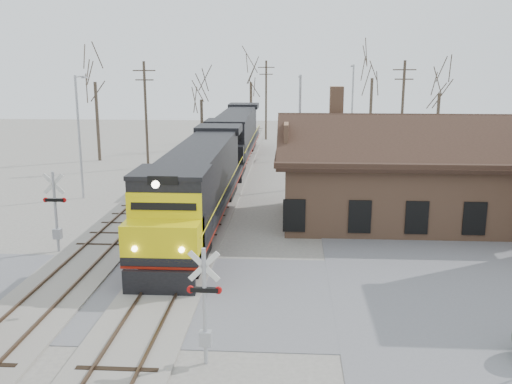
{
  "coord_description": "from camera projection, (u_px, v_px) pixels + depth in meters",
  "views": [
    {
      "loc": [
        5.29,
        -21.63,
        9.43
      ],
      "look_at": [
        3.38,
        9.0,
        2.33
      ],
      "focal_mm": 40.0,
      "sensor_mm": 36.0,
      "label": 1
    }
  ],
  "objects": [
    {
      "name": "utility_pole_c",
      "position": [
        402.0,
        113.0,
        49.89
      ],
      "size": [
        2.0,
        0.24,
        9.45
      ],
      "color": "#382D23",
      "rests_on": "ground"
    },
    {
      "name": "crossbuck_near",
      "position": [
        205.0,
        310.0,
        17.77
      ],
      "size": [
        1.1,
        0.29,
        3.86
      ],
      "rotation": [
        0.0,
        0.0,
        -0.02
      ],
      "color": "#A5A8AD",
      "rests_on": "ground"
    },
    {
      "name": "streetlight_b",
      "position": [
        300.0,
        126.0,
        41.83
      ],
      "size": [
        0.25,
        2.04,
        8.43
      ],
      "color": "#A5A8AD",
      "rests_on": "ground"
    },
    {
      "name": "ground",
      "position": [
        161.0,
        295.0,
        23.48
      ],
      "size": [
        140.0,
        140.0,
        0.0
      ],
      "primitive_type": "plane",
      "color": "#A09B91",
      "rests_on": "ground"
    },
    {
      "name": "streetlight_a",
      "position": [
        80.0,
        130.0,
        39.09
      ],
      "size": [
        0.25,
        2.04,
        8.47
      ],
      "color": "#A5A8AD",
      "rests_on": "ground"
    },
    {
      "name": "crossbuck_far",
      "position": [
        56.0,
        214.0,
        28.43
      ],
      "size": [
        1.17,
        0.31,
        4.11
      ],
      "rotation": [
        0.0,
        0.0,
        3.15
      ],
      "color": "#A5A8AD",
      "rests_on": "ground"
    },
    {
      "name": "tree_e",
      "position": [
        440.0,
        82.0,
        55.61
      ],
      "size": [
        4.2,
        4.2,
        10.3
      ],
      "color": "#382D23",
      "rests_on": "ground"
    },
    {
      "name": "tree_d",
      "position": [
        373.0,
        66.0,
        61.67
      ],
      "size": [
        5.04,
        5.04,
        12.35
      ],
      "color": "#382D23",
      "rests_on": "ground"
    },
    {
      "name": "locomotive_lead",
      "position": [
        198.0,
        185.0,
        32.53
      ],
      "size": [
        3.22,
        21.54,
        4.78
      ],
      "color": "black",
      "rests_on": "ground"
    },
    {
      "name": "locomotive_trailing",
      "position": [
        235.0,
        136.0,
        53.74
      ],
      "size": [
        3.22,
        21.54,
        4.53
      ],
      "color": "black",
      "rests_on": "ground"
    },
    {
      "name": "utility_pole_a",
      "position": [
        146.0,
        113.0,
        50.33
      ],
      "size": [
        2.0,
        0.24,
        9.37
      ],
      "color": "#382D23",
      "rests_on": "ground"
    },
    {
      "name": "tree_b",
      "position": [
        201.0,
        91.0,
        60.86
      ],
      "size": [
        3.56,
        3.56,
        8.72
      ],
      "color": "#382D23",
      "rests_on": "ground"
    },
    {
      "name": "depot",
      "position": [
        403.0,
        181.0,
        33.88
      ],
      "size": [
        15.2,
        9.31,
        7.9
      ],
      "color": "#94684C",
      "rests_on": "ground"
    },
    {
      "name": "tree_a",
      "position": [
        94.0,
        69.0,
        53.11
      ],
      "size": [
        4.98,
        4.98,
        12.2
      ],
      "color": "#382D23",
      "rests_on": "ground"
    },
    {
      "name": "track_main",
      "position": [
        211.0,
        204.0,
        38.05
      ],
      "size": [
        3.4,
        90.0,
        0.24
      ],
      "color": "#A09B91",
      "rests_on": "ground"
    },
    {
      "name": "track_siding",
      "position": [
        145.0,
        203.0,
        38.32
      ],
      "size": [
        3.4,
        90.0,
        0.24
      ],
      "color": "#A09B91",
      "rests_on": "ground"
    },
    {
      "name": "utility_pole_b",
      "position": [
        266.0,
        99.0,
        68.56
      ],
      "size": [
        2.0,
        0.24,
        9.42
      ],
      "color": "#382D23",
      "rests_on": "ground"
    },
    {
      "name": "tree_c",
      "position": [
        251.0,
        73.0,
        68.39
      ],
      "size": [
        4.58,
        4.58,
        11.22
      ],
      "color": "#382D23",
      "rests_on": "ground"
    },
    {
      "name": "road",
      "position": [
        161.0,
        295.0,
        23.48
      ],
      "size": [
        60.0,
        9.0,
        0.03
      ],
      "primitive_type": "cube",
      "color": "slate",
      "rests_on": "ground"
    },
    {
      "name": "streetlight_c",
      "position": [
        352.0,
        105.0,
        57.23
      ],
      "size": [
        0.25,
        2.04,
        9.04
      ],
      "color": "#A5A8AD",
      "rests_on": "ground"
    }
  ]
}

